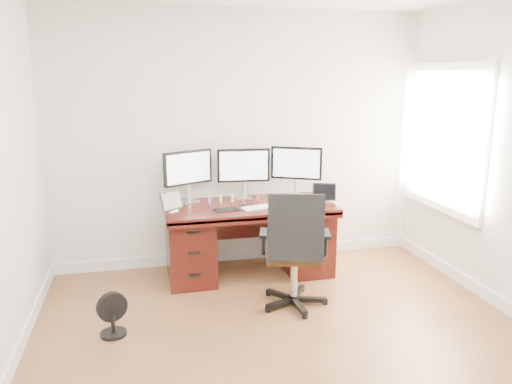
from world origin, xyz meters
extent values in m
plane|color=brown|center=(0.00, 0.00, 0.00)|extent=(4.50, 4.50, 0.00)
cube|color=white|center=(0.00, 2.25, 1.35)|extent=(4.00, 0.10, 2.70)
cube|color=white|center=(1.97, 1.50, 1.40)|extent=(0.04, 1.30, 1.50)
cube|color=white|center=(1.95, 1.50, 1.40)|extent=(0.01, 1.15, 1.35)
cube|color=#3D100C|center=(0.00, 1.80, 0.72)|extent=(1.70, 0.80, 0.05)
cube|color=#3D100C|center=(-0.60, 1.83, 0.35)|extent=(0.45, 0.70, 0.70)
cube|color=#3D100C|center=(0.60, 1.83, 0.35)|extent=(0.45, 0.70, 0.70)
cube|color=black|center=(0.00, 2.10, 0.50)|extent=(0.74, 0.03, 0.40)
cylinder|color=black|center=(0.24, 1.03, 0.04)|extent=(0.70, 0.70, 0.08)
cylinder|color=silver|center=(0.24, 1.03, 0.29)|extent=(0.06, 0.06, 0.41)
cube|color=#412713|center=(0.24, 1.03, 0.49)|extent=(0.60, 0.58, 0.07)
cube|color=black|center=(0.18, 0.81, 0.79)|extent=(0.46, 0.18, 0.56)
cube|color=black|center=(-0.03, 1.10, 0.67)|extent=(0.12, 0.25, 0.03)
cube|color=black|center=(0.50, 0.95, 0.67)|extent=(0.12, 0.25, 0.03)
cylinder|color=black|center=(-1.33, 0.83, 0.01)|extent=(0.21, 0.21, 0.03)
cylinder|color=black|center=(-1.33, 0.83, 0.11)|extent=(0.03, 0.03, 0.17)
cylinder|color=black|center=(-1.33, 0.83, 0.24)|extent=(0.24, 0.14, 0.24)
cube|color=silver|center=(-0.58, 2.07, 0.76)|extent=(0.22, 0.20, 0.01)
cylinder|color=silver|center=(-0.58, 2.07, 0.84)|extent=(0.04, 0.04, 0.18)
cube|color=black|center=(-0.58, 2.07, 1.10)|extent=(0.51, 0.27, 0.35)
cube|color=white|center=(-0.57, 2.05, 1.10)|extent=(0.45, 0.22, 0.30)
cube|color=silver|center=(0.00, 2.07, 0.76)|extent=(0.19, 0.16, 0.01)
cylinder|color=silver|center=(0.00, 2.07, 0.84)|extent=(0.04, 0.04, 0.18)
cube|color=black|center=(0.00, 2.07, 1.10)|extent=(0.55, 0.08, 0.35)
cube|color=white|center=(0.00, 2.05, 1.10)|extent=(0.50, 0.05, 0.30)
cube|color=silver|center=(0.58, 2.07, 0.76)|extent=(0.22, 0.21, 0.01)
cylinder|color=silver|center=(0.58, 2.07, 0.84)|extent=(0.04, 0.04, 0.18)
cube|color=black|center=(0.58, 2.07, 1.10)|extent=(0.50, 0.29, 0.35)
cube|color=white|center=(0.57, 2.05, 1.10)|extent=(0.44, 0.24, 0.30)
cube|color=silver|center=(-0.78, 1.75, 0.76)|extent=(0.13, 0.12, 0.01)
cube|color=black|center=(-0.78, 1.75, 0.85)|extent=(0.23, 0.20, 0.17)
cube|color=silver|center=(0.79, 1.75, 0.76)|extent=(0.12, 0.11, 0.01)
cube|color=black|center=(0.79, 1.75, 0.85)|extent=(0.25, 0.14, 0.17)
cube|color=white|center=(0.05, 1.65, 0.76)|extent=(0.32, 0.20, 0.01)
cube|color=silver|center=(0.29, 1.63, 0.76)|extent=(0.18, 0.18, 0.01)
cube|color=black|center=(-0.27, 1.64, 0.76)|extent=(0.24, 0.18, 0.01)
cube|color=black|center=(-0.03, 1.75, 0.76)|extent=(0.14, 0.10, 0.01)
cylinder|color=#856ECC|center=(-0.39, 1.95, 0.78)|extent=(0.03, 0.03, 0.05)
sphere|color=#856ECC|center=(-0.39, 1.95, 0.82)|extent=(0.03, 0.03, 0.03)
cylinder|color=#D3D36B|center=(-0.27, 1.95, 0.78)|extent=(0.03, 0.03, 0.05)
sphere|color=#D3D36B|center=(-0.27, 1.95, 0.82)|extent=(0.03, 0.03, 0.03)
cylinder|color=#F0BA50|center=(-0.14, 1.95, 0.78)|extent=(0.03, 0.03, 0.05)
sphere|color=#F0BA50|center=(-0.14, 1.95, 0.82)|extent=(0.03, 0.03, 0.03)
cylinder|color=brown|center=(0.12, 1.95, 0.78)|extent=(0.03, 0.03, 0.05)
sphere|color=brown|center=(0.12, 1.95, 0.82)|extent=(0.03, 0.03, 0.03)
camera|label=1|loc=(-1.05, -2.96, 2.03)|focal=35.00mm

